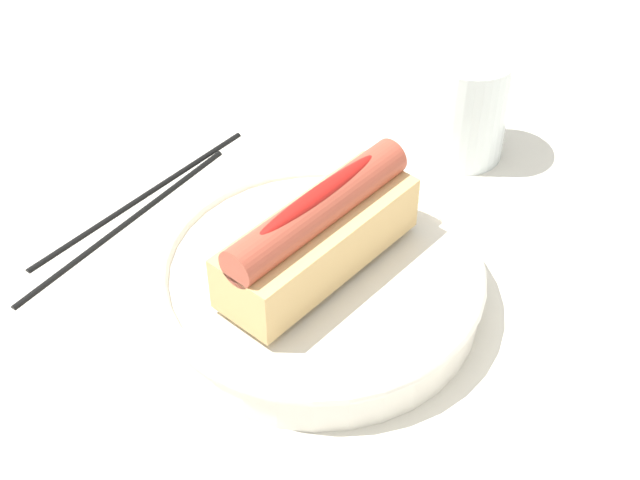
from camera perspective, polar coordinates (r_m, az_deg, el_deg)
name	(u,v)px	position (r m, az deg, el deg)	size (l,w,h in m)	color
ground_plane	(329,307)	(0.62, 0.60, -4.29)	(2.40, 2.40, 0.00)	silver
serving_bowl	(320,280)	(0.61, 0.00, -2.57)	(0.23, 0.23, 0.04)	silver
hotdog_front	(320,231)	(0.58, 0.00, 0.58)	(0.15, 0.07, 0.06)	#DBB270
water_glass	(465,112)	(0.74, 9.25, 8.03)	(0.07, 0.07, 0.09)	white
chopstick_near	(126,221)	(0.70, -12.26, 1.17)	(0.01, 0.01, 0.22)	black
chopstick_far	(142,195)	(0.72, -11.27, 2.82)	(0.01, 0.01, 0.22)	black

